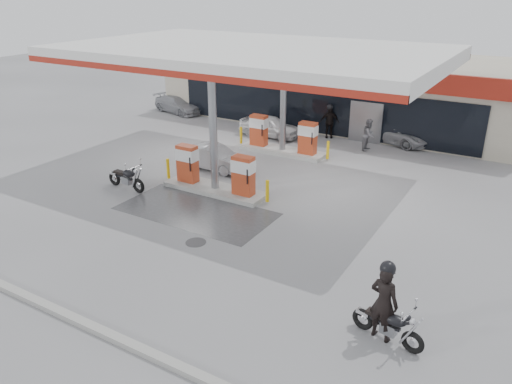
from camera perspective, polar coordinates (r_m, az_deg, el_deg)
ground at (r=19.51m, az=-8.04°, el=-1.86°), size 90.00×90.00×0.00m
wet_patch at (r=19.22m, az=-6.87°, el=-2.18°), size 6.00×3.00×0.00m
drain_cover at (r=16.99m, az=-6.89°, el=-5.73°), size 0.70×0.70×0.01m
kerb at (r=15.38m, az=-24.65°, el=-10.89°), size 28.00×0.25×0.15m
store_building at (r=32.29m, az=9.84°, el=11.69°), size 22.00×8.22×4.00m
canopy at (r=22.02m, az=-0.48°, el=15.52°), size 16.00×10.02×5.51m
pump_island_near at (r=20.70m, az=-4.74°, el=1.91°), size 5.14×1.30×1.78m
pump_island_far at (r=25.55m, az=3.05°, el=6.05°), size 5.14×1.30×1.78m
main_motorcycle at (r=12.86m, az=14.93°, el=-14.57°), size 1.90×0.79×0.98m
biker_main at (r=12.59m, az=14.40°, el=-12.20°), size 0.82×0.63×2.02m
parked_motorcycle at (r=21.62m, az=-14.57°, el=1.50°), size 2.11×0.81×1.08m
sedan_white at (r=28.34m, az=1.58°, el=7.55°), size 3.55×1.43×1.21m
attendant at (r=26.52m, az=12.77°, el=6.40°), size 0.65×0.82×1.64m
hatchback_silver at (r=23.31m, az=-4.85°, el=3.95°), size 3.43×1.27×1.12m
parked_car_left at (r=34.21m, az=-8.89°, el=9.88°), size 4.07×2.37×1.11m
parked_car_right at (r=28.25m, az=15.72°, el=6.55°), size 4.34×2.83×1.11m
biker_walking at (r=28.33m, az=8.37°, el=7.92°), size 1.13×0.87×1.79m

